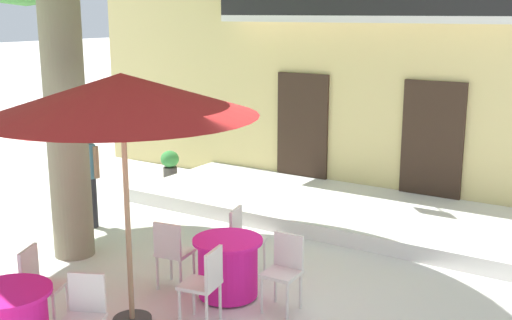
% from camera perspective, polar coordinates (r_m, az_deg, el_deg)
% --- Properties ---
extents(ground_plane, '(120.00, 120.00, 0.00)m').
position_cam_1_polar(ground_plane, '(8.16, -2.04, -12.15)').
color(ground_plane, silver).
extents(entrance_step_platform, '(7.06, 2.64, 0.25)m').
position_cam_1_polar(entrance_step_platform, '(11.31, 6.72, -4.26)').
color(entrance_step_platform, silver).
rests_on(entrance_step_platform, ground).
extents(cafe_table_near_tree, '(0.86, 0.86, 0.76)m').
position_cam_1_polar(cafe_table_near_tree, '(8.05, -2.51, -9.47)').
color(cafe_table_near_tree, '#DB1984').
rests_on(cafe_table_near_tree, ground).
extents(cafe_chair_near_tree_0, '(0.41, 0.41, 0.91)m').
position_cam_1_polar(cafe_chair_near_tree_0, '(7.70, 2.54, -9.43)').
color(cafe_chair_near_tree_0, silver).
rests_on(cafe_chair_near_tree_0, ground).
extents(cafe_chair_near_tree_1, '(0.48, 0.48, 0.91)m').
position_cam_1_polar(cafe_chair_near_tree_1, '(8.68, -1.15, -6.79)').
color(cafe_chair_near_tree_1, silver).
rests_on(cafe_chair_near_tree_1, ground).
extents(cafe_chair_near_tree_2, '(0.46, 0.46, 0.91)m').
position_cam_1_polar(cafe_chair_near_tree_2, '(8.27, -7.47, -7.91)').
color(cafe_chair_near_tree_2, silver).
rests_on(cafe_chair_near_tree_2, ground).
extents(cafe_chair_near_tree_3, '(0.46, 0.46, 0.91)m').
position_cam_1_polar(cafe_chair_near_tree_3, '(7.35, -4.49, -10.62)').
color(cafe_chair_near_tree_3, silver).
rests_on(cafe_chair_near_tree_3, ground).
extents(cafe_chair_middle_0, '(0.53, 0.53, 0.91)m').
position_cam_1_polar(cafe_chair_middle_0, '(6.84, -14.99, -12.92)').
color(cafe_chair_middle_0, silver).
rests_on(cafe_chair_middle_0, ground).
extents(cafe_chair_middle_1, '(0.53, 0.53, 0.91)m').
position_cam_1_polar(cafe_chair_middle_1, '(7.71, -18.72, -10.12)').
color(cafe_chair_middle_1, silver).
rests_on(cafe_chair_middle_1, ground).
extents(cafe_umbrella, '(2.90, 2.90, 2.85)m').
position_cam_1_polar(cafe_umbrella, '(6.90, -11.82, 5.59)').
color(cafe_umbrella, '#997A56').
rests_on(cafe_umbrella, ground).
extents(ground_planter_left, '(0.38, 0.38, 0.65)m').
position_cam_1_polar(ground_planter_left, '(13.53, -7.63, -0.35)').
color(ground_planter_left, '#47423D').
rests_on(ground_planter_left, ground).
extents(pedestrian_near_entrance, '(0.53, 0.35, 1.63)m').
position_cam_1_polar(pedestrian_near_entrance, '(10.81, -14.72, -1.07)').
color(pedestrian_near_entrance, '#232328').
rests_on(pedestrian_near_entrance, ground).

